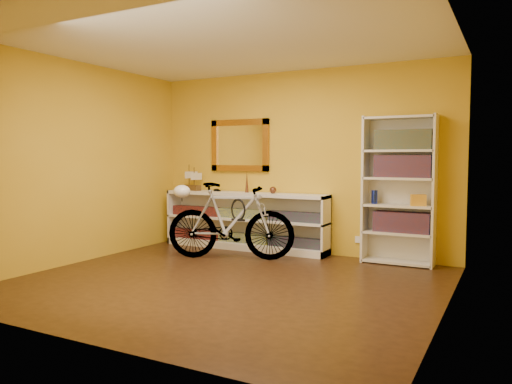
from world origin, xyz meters
The scene contains 24 objects.
floor centered at (0.00, 0.00, -0.01)m, with size 4.50×4.00×0.01m, color black.
ceiling centered at (0.00, 0.00, 2.60)m, with size 4.50×4.00×0.01m, color silver.
back_wall centered at (0.00, 2.00, 1.30)m, with size 4.50×0.01×2.60m, color gold.
left_wall centered at (-2.25, 0.00, 1.30)m, with size 0.01×4.00×2.60m, color gold.
right_wall centered at (2.25, 0.00, 1.30)m, with size 0.01×4.00×2.60m, color gold.
gilt_mirror centered at (-0.95, 1.97, 1.55)m, with size 0.98×0.06×0.78m, color #935E1A.
wall_socket centered at (0.90, 1.99, 0.25)m, with size 0.09×0.01×0.09m, color silver.
console_unit centered at (-0.79, 1.81, 0.42)m, with size 2.60×0.35×0.85m, color silver, non-canonical shape.
cd_row_lower centered at (-0.79, 1.79, 0.17)m, with size 2.50×0.13×0.14m, color black.
cd_row_upper centered at (-0.79, 1.79, 0.54)m, with size 2.50×0.13×0.14m, color navy.
model_ship centered at (-1.73, 1.81, 1.05)m, with size 0.34×0.13×0.40m, color #412B12, non-canonical shape.
toy_car centered at (-1.26, 1.81, 0.85)m, with size 0.00×0.00×0.00m, color black.
bronze_ornament centered at (-0.74, 1.81, 1.01)m, with size 0.05×0.05×0.31m, color #572F1D.
decorative_orb centered at (-0.31, 1.81, 0.90)m, with size 0.10×0.10×0.10m, color #572F1D.
bookcase centered at (1.45, 1.84, 0.95)m, with size 0.90×0.30×1.90m, color silver, non-canonical shape.
book_row_a centered at (1.50, 1.84, 0.55)m, with size 0.70×0.22×0.26m, color maroon.
book_row_b centered at (1.50, 1.84, 1.25)m, with size 0.70×0.22×0.28m, color maroon.
book_row_c centered at (1.50, 1.84, 1.59)m, with size 0.70×0.22×0.25m, color #16494F.
travel_mug centered at (1.15, 1.82, 0.85)m, with size 0.08×0.08×0.18m, color #16259B.
red_tin centered at (1.25, 1.87, 1.57)m, with size 0.16×0.16×0.20m, color maroon.
yellow_bag centered at (1.70, 1.80, 0.84)m, with size 0.18×0.12×0.14m, color gold.
bicycle centered at (-0.59, 1.09, 0.52)m, with size 1.75×0.45×1.03m, color silver.
helmet centered at (-1.22, 0.87, 0.91)m, with size 0.23×0.22×0.18m, color white.
u_lock centered at (-0.49, 1.13, 0.67)m, with size 0.22×0.22×0.02m, color black.
Camera 1 is at (2.77, -4.54, 1.36)m, focal length 34.53 mm.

